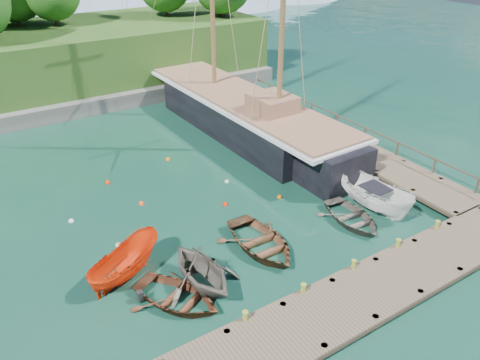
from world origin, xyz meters
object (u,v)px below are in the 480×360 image
object	(u,v)px
rowboat_0	(178,302)
schooner	(244,117)
rowboat_1	(202,286)
rowboat_2	(261,248)
motorboat_orange	(127,276)
rowboat_3	(351,222)
cabin_boat_white	(372,209)

from	to	relation	value
rowboat_0	schooner	size ratio (longest dim) A/B	0.14
rowboat_1	rowboat_2	bearing A→B (deg)	8.74
rowboat_1	motorboat_orange	size ratio (longest dim) A/B	0.96
rowboat_1	motorboat_orange	bearing A→B (deg)	132.45
rowboat_2	rowboat_0	bearing A→B (deg)	-166.17
rowboat_0	motorboat_orange	size ratio (longest dim) A/B	0.96
rowboat_0	schooner	distance (m)	19.24
rowboat_0	rowboat_3	distance (m)	10.95
rowboat_3	schooner	xyz separation A→B (m)	(1.81, 13.87, 1.23)
rowboat_0	rowboat_1	bearing A→B (deg)	-14.12
rowboat_0	schooner	bearing A→B (deg)	20.02
rowboat_3	schooner	size ratio (longest dim) A/B	0.14
rowboat_0	cabin_boat_white	xyz separation A→B (m)	(12.94, 0.82, 0.00)
rowboat_1	cabin_boat_white	xyz separation A→B (m)	(11.54, 0.46, 0.00)
rowboat_1	schooner	bearing A→B (deg)	47.13
motorboat_orange	schooner	world-z (taller)	schooner
rowboat_2	cabin_boat_white	bearing A→B (deg)	-2.20
rowboat_1	schooner	size ratio (longest dim) A/B	0.14
rowboat_0	cabin_boat_white	world-z (taller)	cabin_boat_white
motorboat_orange	schooner	xyz separation A→B (m)	(14.01, 11.45, 1.23)
rowboat_1	rowboat_3	world-z (taller)	rowboat_1
rowboat_3	schooner	distance (m)	14.05
rowboat_2	rowboat_3	world-z (taller)	rowboat_2
rowboat_2	cabin_boat_white	world-z (taller)	cabin_boat_white
rowboat_0	rowboat_2	distance (m)	5.44
rowboat_1	rowboat_0	bearing A→B (deg)	-169.59
rowboat_3	cabin_boat_white	bearing A→B (deg)	17.21
rowboat_2	schooner	world-z (taller)	schooner
rowboat_2	cabin_boat_white	size ratio (longest dim) A/B	0.91
rowboat_1	schooner	distance (m)	18.06
cabin_boat_white	schooner	bearing A→B (deg)	88.70
schooner	rowboat_2	bearing A→B (deg)	-121.04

